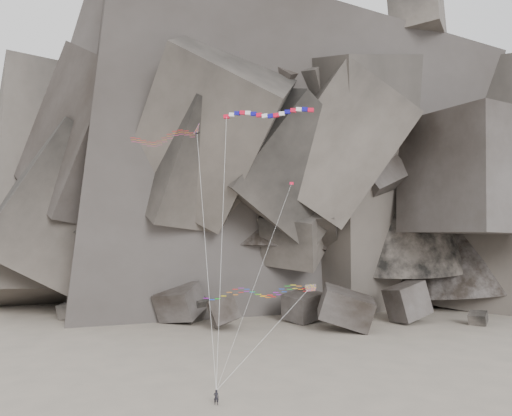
{
  "coord_description": "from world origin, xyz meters",
  "views": [
    {
      "loc": [
        2.38,
        -54.15,
        17.67
      ],
      "look_at": [
        0.64,
        6.0,
        19.78
      ],
      "focal_mm": 35.0,
      "sensor_mm": 36.0,
      "label": 1
    }
  ],
  "objects_px": {
    "parafoil_kite": "(254,292)",
    "banner_kite": "(267,115)",
    "pennant_kite": "(273,235)",
    "kite_flyer": "(216,396)",
    "delta_kite": "(160,138)"
  },
  "relations": [
    {
      "from": "delta_kite",
      "to": "parafoil_kite",
      "type": "height_order",
      "value": "delta_kite"
    },
    {
      "from": "kite_flyer",
      "to": "banner_kite",
      "type": "bearing_deg",
      "value": -123.8
    },
    {
      "from": "kite_flyer",
      "to": "pennant_kite",
      "type": "height_order",
      "value": "pennant_kite"
    },
    {
      "from": "kite_flyer",
      "to": "delta_kite",
      "type": "xyz_separation_m",
      "value": [
        -8.06,
        10.32,
        27.44
      ]
    },
    {
      "from": "kite_flyer",
      "to": "pennant_kite",
      "type": "distance_m",
      "value": 18.05
    },
    {
      "from": "kite_flyer",
      "to": "delta_kite",
      "type": "height_order",
      "value": "delta_kite"
    },
    {
      "from": "delta_kite",
      "to": "pennant_kite",
      "type": "relative_size",
      "value": 1.34
    },
    {
      "from": "banner_kite",
      "to": "pennant_kite",
      "type": "bearing_deg",
      "value": -42.06
    },
    {
      "from": "kite_flyer",
      "to": "banner_kite",
      "type": "relative_size",
      "value": 0.06
    },
    {
      "from": "parafoil_kite",
      "to": "banner_kite",
      "type": "bearing_deg",
      "value": 30.75
    },
    {
      "from": "pennant_kite",
      "to": "kite_flyer",
      "type": "bearing_deg",
      "value": -146.04
    },
    {
      "from": "banner_kite",
      "to": "parafoil_kite",
      "type": "bearing_deg",
      "value": -143.5
    },
    {
      "from": "banner_kite",
      "to": "kite_flyer",
      "type": "bearing_deg",
      "value": -108.79
    },
    {
      "from": "parafoil_kite",
      "to": "delta_kite",
      "type": "bearing_deg",
      "value": 172.82
    },
    {
      "from": "kite_flyer",
      "to": "pennant_kite",
      "type": "bearing_deg",
      "value": -130.2
    }
  ]
}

